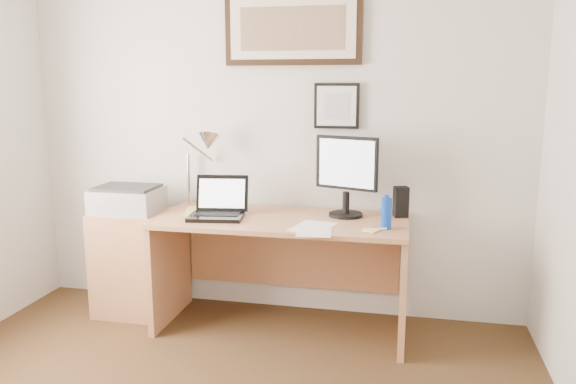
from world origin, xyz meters
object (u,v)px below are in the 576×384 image
(desk, at_px, (284,250))
(lcd_monitor, at_px, (346,172))
(water_bottle, at_px, (386,214))
(laptop, at_px, (218,208))
(printer, at_px, (127,199))
(side_cabinet, at_px, (134,262))
(book, at_px, (185,213))

(desk, bearing_deg, lcd_monitor, 6.88)
(water_bottle, bearing_deg, laptop, 176.00)
(printer, bearing_deg, side_cabinet, 15.11)
(side_cabinet, height_order, lcd_monitor, lcd_monitor)
(book, xyz_separation_m, desk, (0.64, 0.11, -0.25))
(water_bottle, xyz_separation_m, desk, (-0.66, 0.21, -0.33))
(laptop, bearing_deg, water_bottle, -4.00)
(side_cabinet, bearing_deg, lcd_monitor, 3.24)
(laptop, distance_m, printer, 0.69)
(water_bottle, distance_m, lcd_monitor, 0.42)
(book, xyz_separation_m, printer, (-0.45, 0.07, 0.06))
(desk, distance_m, lcd_monitor, 0.66)
(side_cabinet, distance_m, laptop, 0.81)
(printer, bearing_deg, lcd_monitor, 3.42)
(water_bottle, distance_m, desk, 0.77)
(side_cabinet, height_order, desk, desk)
(desk, xyz_separation_m, laptop, (-0.40, -0.14, 0.29))
(side_cabinet, distance_m, lcd_monitor, 1.62)
(book, relative_size, laptop, 0.81)
(side_cabinet, height_order, water_bottle, water_bottle)
(water_bottle, xyz_separation_m, lcd_monitor, (-0.27, 0.26, 0.20))
(book, distance_m, printer, 0.46)
(desk, height_order, laptop, laptop)
(laptop, bearing_deg, book, 173.88)
(side_cabinet, relative_size, desk, 0.46)
(water_bottle, height_order, lcd_monitor, lcd_monitor)
(water_bottle, relative_size, lcd_monitor, 0.36)
(laptop, bearing_deg, lcd_monitor, 13.06)
(side_cabinet, relative_size, printer, 1.66)
(book, bearing_deg, lcd_monitor, 8.76)
(water_bottle, bearing_deg, book, 175.61)
(laptop, bearing_deg, side_cabinet, 171.21)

